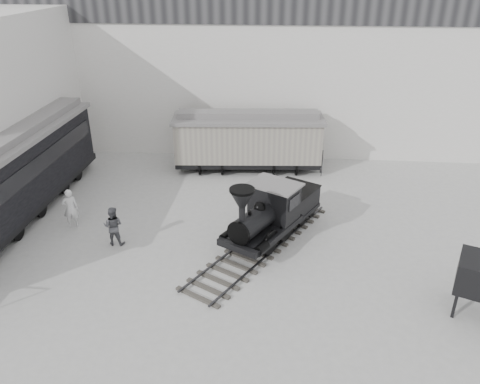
# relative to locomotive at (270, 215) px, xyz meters

# --- Properties ---
(ground) EXTENTS (90.00, 90.00, 0.00)m
(ground) POSITION_rel_locomotive_xyz_m (-1.17, -3.81, -1.20)
(ground) COLOR #9E9E9B
(north_wall) EXTENTS (34.00, 2.51, 11.00)m
(north_wall) POSITION_rel_locomotive_xyz_m (-1.17, 11.17, 4.35)
(north_wall) COLOR silver
(north_wall) RESTS_ON ground
(locomotive) EXTENTS (6.28, 8.98, 3.25)m
(locomotive) POSITION_rel_locomotive_xyz_m (0.00, 0.00, 0.00)
(locomotive) COLOR #2B2724
(locomotive) RESTS_ON ground
(boxcar) EXTENTS (8.86, 3.36, 3.55)m
(boxcar) POSITION_rel_locomotive_xyz_m (-1.53, 7.92, 0.66)
(boxcar) COLOR black
(boxcar) RESTS_ON ground
(passenger_coach) EXTENTS (3.43, 14.97, 3.99)m
(passenger_coach) POSITION_rel_locomotive_xyz_m (-12.28, 0.61, 1.00)
(passenger_coach) COLOR black
(passenger_coach) RESTS_ON ground
(visitor_a) EXTENTS (0.82, 0.69, 1.91)m
(visitor_a) POSITION_rel_locomotive_xyz_m (-9.20, 0.32, -0.24)
(visitor_a) COLOR silver
(visitor_a) RESTS_ON ground
(visitor_b) EXTENTS (0.87, 0.68, 1.78)m
(visitor_b) POSITION_rel_locomotive_xyz_m (-6.74, -0.99, -0.31)
(visitor_b) COLOR #45464B
(visitor_b) RESTS_ON ground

